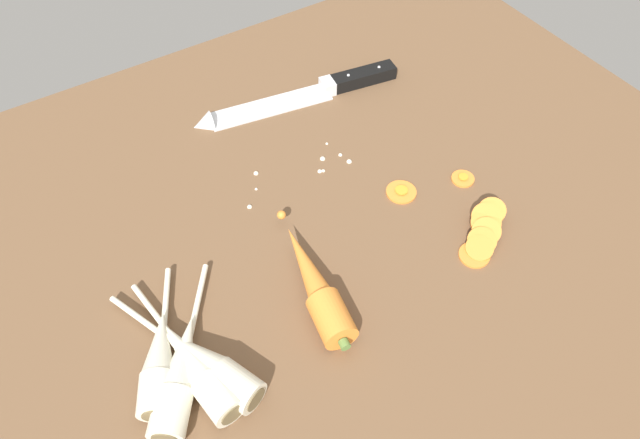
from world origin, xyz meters
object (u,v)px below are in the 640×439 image
carrot_slice_stack (484,232)px  carrot_slice_stray_near (401,191)px  chefs_knife (295,97)px  parsnip_back (159,361)px  parsnip_mid_left (180,373)px  whole_carrot (316,285)px  carrot_slice_stray_mid (463,178)px  parsnip_mid_right (204,363)px  parsnip_front (196,367)px

carrot_slice_stack → carrot_slice_stray_near: (-4.31, 12.07, -0.72)cm
chefs_knife → parsnip_back: size_ratio=1.92×
carrot_slice_stack → carrot_slice_stray_near: 12.84cm
parsnip_mid_left → whole_carrot: bearing=5.0°
parsnip_back → carrot_slice_stray_mid: 48.25cm
whole_carrot → carrot_slice_stray_near: 20.74cm
parsnip_back → chefs_knife: bearing=41.4°
chefs_knife → parsnip_mid_right: parsnip_mid_right is taller
whole_carrot → parsnip_back: whole_carrot is taller
parsnip_mid_left → parsnip_mid_right: (2.82, -0.31, -0.00)cm
parsnip_front → carrot_slice_stray_mid: parsnip_front is taller
chefs_knife → parsnip_back: parsnip_back is taller
whole_carrot → parsnip_mid_right: bearing=-173.1°
parsnip_mid_right → carrot_slice_stray_near: 36.22cm
chefs_knife → parsnip_back: bearing=-138.6°
chefs_knife → parsnip_mid_left: bearing=-135.4°
carrot_slice_stray_near → carrot_slice_stray_mid: bearing=-16.5°
chefs_knife → carrot_slice_stack: carrot_slice_stack is taller
carrot_slice_stray_near → carrot_slice_stray_mid: (9.06, -2.68, -0.00)cm
parsnip_mid_left → carrot_slice_stray_near: size_ratio=4.45×
parsnip_back → parsnip_mid_left: bearing=-62.6°
parsnip_back → carrot_slice_stack: 43.59cm
parsnip_back → carrot_slice_stray_near: parsnip_back is taller
whole_carrot → parsnip_mid_left: size_ratio=1.11×
chefs_knife → parsnip_back: 48.77cm
parsnip_mid_left → carrot_slice_stray_mid: parsnip_mid_left is taller
chefs_knife → carrot_slice_stack: (6.71, -37.40, 0.43)cm
whole_carrot → carrot_slice_stack: (23.43, -4.24, -1.02)cm
parsnip_front → parsnip_mid_left: (-1.86, 0.34, -0.00)cm
parsnip_mid_right → carrot_slice_stray_mid: 44.50cm
whole_carrot → carrot_slice_stack: 23.84cm
whole_carrot → carrot_slice_stray_mid: 28.71cm
parsnip_mid_left → parsnip_back: (-1.30, 2.51, 0.00)cm
parsnip_mid_left → parsnip_mid_right: size_ratio=0.88×
parsnip_front → carrot_slice_stack: parsnip_front is taller
parsnip_front → parsnip_mid_right: (0.96, 0.04, -0.00)cm
chefs_knife → carrot_slice_stray_mid: bearing=-67.8°
parsnip_mid_right → carrot_slice_stack: (39.15, -2.33, -0.90)cm
parsnip_mid_left → parsnip_mid_right: bearing=-6.2°
carrot_slice_stack → whole_carrot: bearing=169.7°
parsnip_front → carrot_slice_stray_mid: size_ratio=6.50×
whole_carrot → carrot_slice_stack: size_ratio=2.17×
parsnip_mid_left → carrot_slice_stack: parsnip_mid_left is taller
parsnip_mid_left → carrot_slice_stray_near: parsnip_mid_left is taller
parsnip_mid_left → carrot_slice_stray_mid: size_ratio=5.79×
parsnip_mid_left → parsnip_back: 2.83cm
chefs_knife → whole_carrot: 37.16cm
chefs_knife → whole_carrot: size_ratio=1.63×
parsnip_front → parsnip_mid_left: 1.89cm
chefs_knife → parsnip_front: (-33.41, -35.10, 1.33)cm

